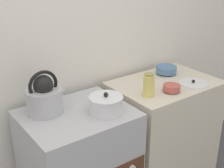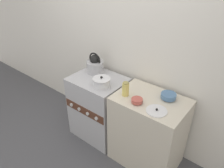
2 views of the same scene
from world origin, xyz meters
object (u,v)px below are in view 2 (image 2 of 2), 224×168
at_px(small_ceramic_bowl, 137,101).
at_px(storage_jar, 126,89).
at_px(cooking_pot, 102,82).
at_px(loose_pot_lid, 157,111).
at_px(kettle, 95,65).
at_px(enamel_bowl, 168,96).
at_px(stove, 99,107).

bearing_deg(small_ceramic_bowl, storage_jar, 166.69).
relative_size(cooking_pot, storage_jar, 1.32).
bearing_deg(storage_jar, loose_pot_lid, -5.67).
bearing_deg(kettle, enamel_bowl, 0.49).
relative_size(kettle, enamel_bowl, 1.68).
bearing_deg(stove, cooking_pot, -32.86).
xyz_separation_m(cooking_pot, enamel_bowl, (0.74, 0.23, -0.00)).
distance_m(stove, loose_pot_lid, 1.02).
distance_m(cooking_pot, enamel_bowl, 0.77).
height_order(stove, kettle, kettle).
relative_size(enamel_bowl, small_ceramic_bowl, 1.36).
xyz_separation_m(kettle, cooking_pot, (0.30, -0.22, -0.05)).
bearing_deg(stove, enamel_bowl, 8.27).
relative_size(enamel_bowl, storage_jar, 1.02).
distance_m(cooking_pot, loose_pot_lid, 0.75).
bearing_deg(loose_pot_lid, storage_jar, 174.33).
relative_size(cooking_pot, small_ceramic_bowl, 1.76).
xyz_separation_m(stove, cooking_pot, (0.15, -0.10, 0.50)).
xyz_separation_m(small_ceramic_bowl, storage_jar, (-0.18, 0.04, 0.05)).
relative_size(kettle, cooking_pot, 1.30).
xyz_separation_m(kettle, storage_jar, (0.64, -0.22, -0.01)).
distance_m(kettle, enamel_bowl, 1.04).
relative_size(cooking_pot, enamel_bowl, 1.29).
relative_size(stove, small_ceramic_bowl, 7.50).
bearing_deg(enamel_bowl, loose_pot_lid, -88.02).
xyz_separation_m(stove, loose_pot_lid, (0.90, -0.14, 0.47)).
height_order(stove, storage_jar, storage_jar).
bearing_deg(enamel_bowl, kettle, -179.51).
height_order(enamel_bowl, storage_jar, storage_jar).
relative_size(small_ceramic_bowl, loose_pot_lid, 0.57).
bearing_deg(stove, loose_pot_lid, -8.79).
xyz_separation_m(stove, small_ceramic_bowl, (0.67, -0.14, 0.49)).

